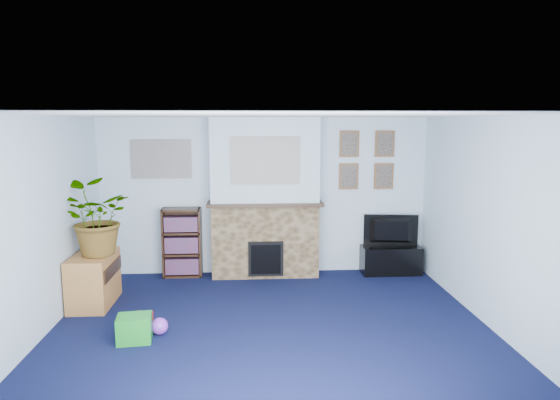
{
  "coord_description": "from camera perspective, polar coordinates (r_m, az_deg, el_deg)",
  "views": [
    {
      "loc": [
        -0.23,
        -5.35,
        2.33
      ],
      "look_at": [
        0.16,
        1.03,
        1.33
      ],
      "focal_mm": 32.0,
      "sensor_mm": 36.0,
      "label": 1
    }
  ],
  "objects": [
    {
      "name": "bookshelf",
      "position": [
        7.74,
        -11.1,
        -4.93
      ],
      "size": [
        0.58,
        0.28,
        1.05
      ],
      "color": "#301D11",
      "rests_on": "ground"
    },
    {
      "name": "wall_left",
      "position": [
        5.92,
        -26.03,
        -3.03
      ],
      "size": [
        0.04,
        4.5,
        2.4
      ],
      "primitive_type": "cube",
      "color": "silver",
      "rests_on": "ground"
    },
    {
      "name": "toy_block",
      "position": [
        5.94,
        -15.37,
        -13.4
      ],
      "size": [
        0.2,
        0.2,
        0.22
      ],
      "primitive_type": "cube",
      "rotation": [
        0.0,
        0.0,
        -0.1
      ],
      "color": "red",
      "rests_on": "ground"
    },
    {
      "name": "portrait_tl",
      "position": [
        7.74,
        7.92,
        6.37
      ],
      "size": [
        0.3,
        0.03,
        0.4
      ],
      "primitive_type": "cube",
      "color": "brown",
      "rests_on": "wall_back"
    },
    {
      "name": "collage_main",
      "position": [
        7.21,
        -1.69,
        4.52
      ],
      "size": [
        1.0,
        0.03,
        0.68
      ],
      "primitive_type": "cube",
      "color": "gray",
      "rests_on": "chimney_breast"
    },
    {
      "name": "potted_plant",
      "position": [
        6.66,
        -20.59,
        -2.01
      ],
      "size": [
        0.92,
        0.82,
        0.95
      ],
      "primitive_type": "imported",
      "rotation": [
        0.0,
        0.0,
        3.24
      ],
      "color": "#26661E",
      "rests_on": "sideboard"
    },
    {
      "name": "tv_stand",
      "position": [
        7.98,
        12.55,
        -6.62
      ],
      "size": [
        0.91,
        0.38,
        0.43
      ],
      "primitive_type": "cube",
      "color": "black",
      "rests_on": "ground"
    },
    {
      "name": "sideboard",
      "position": [
        6.9,
        -20.51,
        -8.35
      ],
      "size": [
        0.47,
        0.85,
        0.66
      ],
      "primitive_type": "cube",
      "color": "#B5753A",
      "rests_on": "ground"
    },
    {
      "name": "chimney_breast",
      "position": [
        7.49,
        -1.73,
        0.09
      ],
      "size": [
        1.72,
        0.5,
        2.4
      ],
      "color": "brown",
      "rests_on": "ground"
    },
    {
      "name": "toy_ball",
      "position": [
        5.85,
        -13.6,
        -13.88
      ],
      "size": [
        0.19,
        0.19,
        0.19
      ],
      "primitive_type": "sphere",
      "color": "purple",
      "rests_on": "ground"
    },
    {
      "name": "floor",
      "position": [
        5.84,
        -1.0,
        -14.62
      ],
      "size": [
        5.0,
        4.5,
        0.01
      ],
      "primitive_type": "cube",
      "color": "#0D1233",
      "rests_on": "ground"
    },
    {
      "name": "wall_front",
      "position": [
        3.31,
        0.73,
        -11.09
      ],
      "size": [
        5.0,
        0.04,
        2.4
      ],
      "primitive_type": "cube",
      "color": "silver",
      "rests_on": "ground"
    },
    {
      "name": "portrait_bl",
      "position": [
        7.78,
        7.84,
        2.69
      ],
      "size": [
        0.3,
        0.03,
        0.4
      ],
      "primitive_type": "cube",
      "color": "brown",
      "rests_on": "wall_back"
    },
    {
      "name": "green_crate",
      "position": [
        5.73,
        -16.3,
        -13.94
      ],
      "size": [
        0.39,
        0.32,
        0.28
      ],
      "primitive_type": "cube",
      "rotation": [
        0.0,
        0.0,
        0.11
      ],
      "color": "#198C26",
      "rests_on": "ground"
    },
    {
      "name": "television",
      "position": [
        7.89,
        12.61,
        -3.47
      ],
      "size": [
        0.84,
        0.22,
        0.48
      ],
      "primitive_type": "imported",
      "rotation": [
        0.0,
        0.0,
        3.01
      ],
      "color": "black",
      "rests_on": "tv_stand"
    },
    {
      "name": "ceiling",
      "position": [
        5.35,
        -1.07,
        9.64
      ],
      "size": [
        5.0,
        4.5,
        0.01
      ],
      "primitive_type": "cube",
      "color": "white",
      "rests_on": "wall_back"
    },
    {
      "name": "mantel_clock",
      "position": [
        7.44,
        -1.93,
        0.31
      ],
      "size": [
        0.1,
        0.06,
        0.14
      ],
      "primitive_type": "cube",
      "color": "gold",
      "rests_on": "chimney_breast"
    },
    {
      "name": "wall_back",
      "position": [
        7.69,
        -1.78,
        0.44
      ],
      "size": [
        5.0,
        0.04,
        2.4
      ],
      "primitive_type": "cube",
      "color": "silver",
      "rests_on": "ground"
    },
    {
      "name": "mantel_can",
      "position": [
        7.5,
        4.06,
        0.29
      ],
      "size": [
        0.06,
        0.06,
        0.11
      ],
      "primitive_type": "cylinder",
      "color": "red",
      "rests_on": "chimney_breast"
    },
    {
      "name": "mantel_teddy",
      "position": [
        7.44,
        -5.81,
        0.23
      ],
      "size": [
        0.12,
        0.12,
        0.12
      ],
      "primitive_type": "sphere",
      "color": "gray",
      "rests_on": "chimney_breast"
    },
    {
      "name": "portrait_br",
      "position": [
        7.9,
        11.76,
        2.68
      ],
      "size": [
        0.3,
        0.03,
        0.4
      ],
      "primitive_type": "cube",
      "color": "brown",
      "rests_on": "wall_back"
    },
    {
      "name": "portrait_tr",
      "position": [
        7.87,
        11.88,
        6.31
      ],
      "size": [
        0.3,
        0.03,
        0.4
      ],
      "primitive_type": "cube",
      "color": "brown",
      "rests_on": "wall_back"
    },
    {
      "name": "toy_tube",
      "position": [
        7.06,
        -20.27,
        -10.33
      ],
      "size": [
        0.34,
        0.15,
        0.19
      ],
      "primitive_type": "cylinder",
      "rotation": [
        0.0,
        1.43,
        0.0
      ],
      "color": "red",
      "rests_on": "ground"
    },
    {
      "name": "wall_right",
      "position": [
        6.11,
        23.11,
        -2.48
      ],
      "size": [
        0.04,
        4.5,
        2.4
      ],
      "primitive_type": "cube",
      "color": "silver",
      "rests_on": "ground"
    },
    {
      "name": "collage_left",
      "position": [
        7.72,
        -13.41,
        4.57
      ],
      "size": [
        0.9,
        0.03,
        0.58
      ],
      "primitive_type": "cube",
      "color": "gray",
      "rests_on": "wall_back"
    },
    {
      "name": "mantel_candle",
      "position": [
        7.45,
        0.55,
        0.41
      ],
      "size": [
        0.05,
        0.05,
        0.17
      ],
      "primitive_type": "cylinder",
      "color": "#B2BFC6",
      "rests_on": "chimney_breast"
    }
  ]
}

